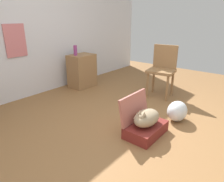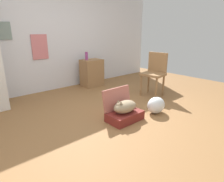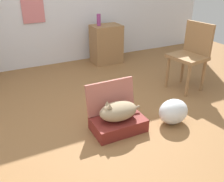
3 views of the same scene
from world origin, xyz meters
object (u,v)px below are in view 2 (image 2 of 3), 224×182
(suitcase_base, at_px, (125,116))
(chair, at_px, (155,72))
(vase_tall, at_px, (87,56))
(cat, at_px, (125,106))
(plastic_bag_white, at_px, (156,105))
(side_table, at_px, (92,73))

(suitcase_base, distance_m, chair, 1.60)
(vase_tall, relative_size, chair, 0.21)
(cat, xyz_separation_m, chair, (1.45, 0.52, 0.29))
(plastic_bag_white, height_order, side_table, side_table)
(cat, height_order, vase_tall, vase_tall)
(suitcase_base, xyz_separation_m, vase_tall, (0.72, 2.12, 0.73))
(suitcase_base, bearing_deg, vase_tall, 71.33)
(side_table, bearing_deg, chair, -69.52)
(plastic_bag_white, xyz_separation_m, side_table, (0.21, 2.24, 0.20))
(side_table, bearing_deg, suitcase_base, -112.08)
(suitcase_base, xyz_separation_m, chair, (1.44, 0.52, 0.47))
(cat, distance_m, vase_tall, 2.30)
(cat, height_order, chair, chair)
(plastic_bag_white, bearing_deg, chair, 39.71)
(cat, xyz_separation_m, side_table, (0.86, 2.09, 0.10))
(suitcase_base, distance_m, plastic_bag_white, 0.66)
(side_table, distance_m, vase_tall, 0.47)
(side_table, bearing_deg, plastic_bag_white, -95.40)
(plastic_bag_white, height_order, chair, chair)
(suitcase_base, bearing_deg, chair, 19.72)
(chair, bearing_deg, cat, -78.69)
(side_table, xyz_separation_m, vase_tall, (-0.13, 0.02, 0.45))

